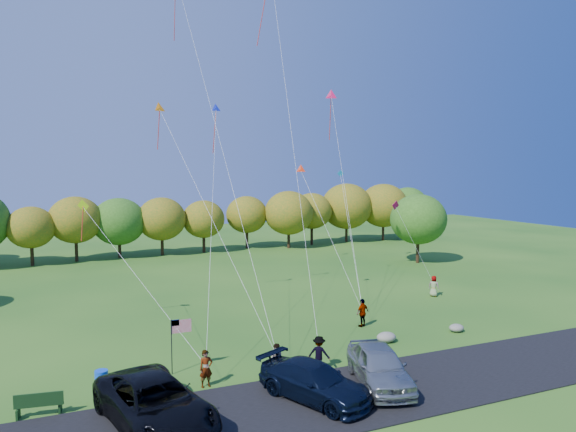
{
  "coord_description": "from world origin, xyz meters",
  "views": [
    {
      "loc": [
        -10.14,
        -23.07,
        9.91
      ],
      "look_at": [
        2.08,
        6.0,
        7.13
      ],
      "focal_mm": 32.0,
      "sensor_mm": 36.0,
      "label": 1
    }
  ],
  "objects_px": {
    "flyer_e": "(434,286)",
    "trash_barrel": "(101,380)",
    "minivan_silver": "(379,366)",
    "flyer_b": "(277,360)",
    "park_bench": "(39,404)",
    "flyer_d": "(363,313)",
    "flyer_c": "(319,353)",
    "minivan_navy": "(314,382)",
    "minivan_dark": "(155,403)",
    "flyer_a": "(206,369)"
  },
  "relations": [
    {
      "from": "flyer_e",
      "to": "trash_barrel",
      "type": "bearing_deg",
      "value": 73.6
    },
    {
      "from": "minivan_silver",
      "to": "flyer_b",
      "type": "xyz_separation_m",
      "value": [
        -3.95,
        2.78,
        -0.15
      ]
    },
    {
      "from": "flyer_b",
      "to": "flyer_e",
      "type": "xyz_separation_m",
      "value": [
        17.29,
        10.04,
        0.01
      ]
    },
    {
      "from": "flyer_b",
      "to": "trash_barrel",
      "type": "bearing_deg",
      "value": -170.0
    },
    {
      "from": "park_bench",
      "to": "trash_barrel",
      "type": "distance_m",
      "value": 3.05
    },
    {
      "from": "flyer_d",
      "to": "park_bench",
      "type": "xyz_separation_m",
      "value": [
        -18.33,
        -5.38,
        -0.36
      ]
    },
    {
      "from": "minivan_silver",
      "to": "flyer_e",
      "type": "bearing_deg",
      "value": 59.35
    },
    {
      "from": "flyer_c",
      "to": "flyer_e",
      "type": "relative_size",
      "value": 1.05
    },
    {
      "from": "minivan_navy",
      "to": "flyer_b",
      "type": "distance_m",
      "value": 3.01
    },
    {
      "from": "trash_barrel",
      "to": "flyer_e",
      "type": "bearing_deg",
      "value": 18.13
    },
    {
      "from": "minivan_dark",
      "to": "minivan_silver",
      "type": "relative_size",
      "value": 1.26
    },
    {
      "from": "minivan_dark",
      "to": "flyer_e",
      "type": "height_order",
      "value": "minivan_dark"
    },
    {
      "from": "trash_barrel",
      "to": "flyer_a",
      "type": "bearing_deg",
      "value": -19.38
    },
    {
      "from": "trash_barrel",
      "to": "flyer_b",
      "type": "bearing_deg",
      "value": -12.83
    },
    {
      "from": "flyer_c",
      "to": "park_bench",
      "type": "distance_m",
      "value": 12.59
    },
    {
      "from": "flyer_c",
      "to": "flyer_b",
      "type": "bearing_deg",
      "value": 39.1
    },
    {
      "from": "minivan_dark",
      "to": "flyer_b",
      "type": "bearing_deg",
      "value": 9.73
    },
    {
      "from": "flyer_a",
      "to": "flyer_d",
      "type": "relative_size",
      "value": 0.96
    },
    {
      "from": "flyer_c",
      "to": "park_bench",
      "type": "height_order",
      "value": "flyer_c"
    },
    {
      "from": "minivan_silver",
      "to": "flyer_c",
      "type": "height_order",
      "value": "minivan_silver"
    },
    {
      "from": "flyer_c",
      "to": "minivan_dark",
      "type": "bearing_deg",
      "value": 56.99
    },
    {
      "from": "flyer_e",
      "to": "flyer_d",
      "type": "bearing_deg",
      "value": 82.09
    },
    {
      "from": "flyer_b",
      "to": "minivan_silver",
      "type": "bearing_deg",
      "value": -12.35
    },
    {
      "from": "flyer_a",
      "to": "flyer_c",
      "type": "height_order",
      "value": "flyer_a"
    },
    {
      "from": "minivan_navy",
      "to": "trash_barrel",
      "type": "distance_m",
      "value": 9.69
    },
    {
      "from": "minivan_navy",
      "to": "park_bench",
      "type": "distance_m",
      "value": 11.29
    },
    {
      "from": "minivan_navy",
      "to": "flyer_e",
      "type": "xyz_separation_m",
      "value": [
        16.75,
        13.0,
        -0.01
      ]
    },
    {
      "from": "minivan_dark",
      "to": "park_bench",
      "type": "relative_size",
      "value": 3.6
    },
    {
      "from": "minivan_navy",
      "to": "flyer_d",
      "type": "distance_m",
      "value": 11.16
    },
    {
      "from": "minivan_dark",
      "to": "flyer_c",
      "type": "relative_size",
      "value": 3.86
    },
    {
      "from": "flyer_d",
      "to": "flyer_e",
      "type": "relative_size",
      "value": 1.1
    },
    {
      "from": "flyer_a",
      "to": "trash_barrel",
      "type": "height_order",
      "value": "flyer_a"
    },
    {
      "from": "minivan_navy",
      "to": "trash_barrel",
      "type": "relative_size",
      "value": 6.08
    },
    {
      "from": "minivan_silver",
      "to": "park_bench",
      "type": "distance_m",
      "value": 14.58
    },
    {
      "from": "flyer_a",
      "to": "flyer_e",
      "type": "xyz_separation_m",
      "value": [
        20.73,
        9.81,
        -0.04
      ]
    },
    {
      "from": "flyer_a",
      "to": "flyer_d",
      "type": "xyz_separation_m",
      "value": [
        11.41,
        5.14,
        0.04
      ]
    },
    {
      "from": "flyer_a",
      "to": "trash_barrel",
      "type": "bearing_deg",
      "value": 154.43
    },
    {
      "from": "minivan_dark",
      "to": "flyer_e",
      "type": "distance_m",
      "value": 26.7
    },
    {
      "from": "flyer_a",
      "to": "flyer_b",
      "type": "xyz_separation_m",
      "value": [
        3.44,
        -0.23,
        -0.05
      ]
    },
    {
      "from": "flyer_b",
      "to": "flyer_d",
      "type": "height_order",
      "value": "flyer_d"
    },
    {
      "from": "flyer_d",
      "to": "flyer_e",
      "type": "height_order",
      "value": "flyer_d"
    },
    {
      "from": "minivan_silver",
      "to": "trash_barrel",
      "type": "relative_size",
      "value": 6.02
    },
    {
      "from": "minivan_silver",
      "to": "flyer_e",
      "type": "distance_m",
      "value": 18.5
    },
    {
      "from": "trash_barrel",
      "to": "minivan_navy",
      "type": "bearing_deg",
      "value": -29.42
    },
    {
      "from": "minivan_navy",
      "to": "trash_barrel",
      "type": "height_order",
      "value": "minivan_navy"
    },
    {
      "from": "minivan_silver",
      "to": "flyer_c",
      "type": "xyz_separation_m",
      "value": [
        -1.72,
        2.78,
        -0.1
      ]
    },
    {
      "from": "trash_barrel",
      "to": "flyer_c",
      "type": "bearing_deg",
      "value": -10.07
    },
    {
      "from": "flyer_c",
      "to": "flyer_e",
      "type": "distance_m",
      "value": 18.1
    },
    {
      "from": "minivan_dark",
      "to": "minivan_silver",
      "type": "xyz_separation_m",
      "value": [
        10.12,
        -0.07,
        -0.02
      ]
    },
    {
      "from": "flyer_b",
      "to": "park_bench",
      "type": "relative_size",
      "value": 0.88
    }
  ]
}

